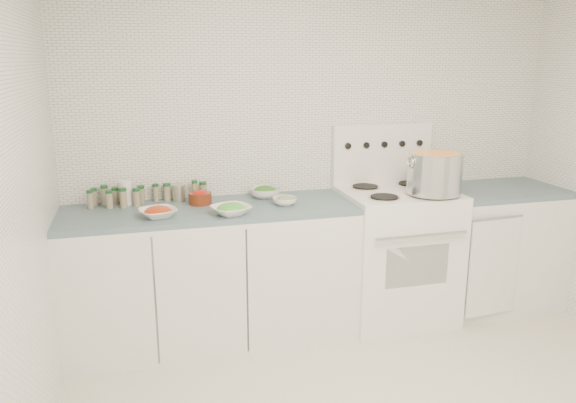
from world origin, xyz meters
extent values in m
cube|color=white|center=(0.00, 1.51, 1.25)|extent=(3.50, 0.02, 2.50)
cube|color=white|center=(-1.76, 0.00, 1.25)|extent=(0.02, 3.00, 2.50)
cube|color=white|center=(-0.82, 1.19, 0.43)|extent=(1.85, 0.62, 0.86)
cube|color=slate|center=(-0.82, 1.19, 0.88)|extent=(1.85, 0.62, 0.03)
cube|color=white|center=(0.48, 1.18, 0.46)|extent=(0.76, 0.65, 0.92)
cube|color=black|center=(0.48, 0.86, 0.50)|extent=(0.45, 0.01, 0.28)
cylinder|color=silver|center=(0.48, 0.82, 0.72)|extent=(0.65, 0.02, 0.02)
cube|color=white|center=(0.48, 1.18, 0.93)|extent=(0.76, 0.65, 0.01)
cube|color=white|center=(0.48, 1.47, 1.15)|extent=(0.76, 0.06, 0.43)
cylinder|color=silver|center=(0.30, 1.02, 0.94)|extent=(0.21, 0.21, 0.01)
cylinder|color=black|center=(0.30, 1.02, 0.94)|extent=(0.18, 0.18, 0.01)
cylinder|color=silver|center=(0.66, 1.02, 0.94)|extent=(0.21, 0.21, 0.01)
cylinder|color=black|center=(0.66, 1.02, 0.94)|extent=(0.18, 0.18, 0.01)
cylinder|color=silver|center=(0.30, 1.33, 0.94)|extent=(0.21, 0.21, 0.01)
cylinder|color=black|center=(0.30, 1.33, 0.94)|extent=(0.18, 0.18, 0.01)
cylinder|color=silver|center=(0.66, 1.33, 0.94)|extent=(0.21, 0.21, 0.01)
cylinder|color=black|center=(0.66, 1.33, 0.94)|extent=(0.18, 0.18, 0.01)
cylinder|color=black|center=(0.20, 1.44, 1.22)|extent=(0.04, 0.02, 0.04)
cylinder|color=black|center=(0.34, 1.44, 1.22)|extent=(0.04, 0.02, 0.04)
cylinder|color=black|center=(0.48, 1.44, 1.22)|extent=(0.04, 0.02, 0.04)
cylinder|color=black|center=(0.62, 1.44, 1.22)|extent=(0.04, 0.02, 0.04)
cylinder|color=black|center=(0.76, 1.44, 1.22)|extent=(0.04, 0.02, 0.04)
cube|color=white|center=(1.30, 1.19, 0.43)|extent=(0.89, 0.62, 0.86)
cube|color=slate|center=(1.30, 1.19, 0.88)|extent=(0.89, 0.62, 0.03)
cube|color=white|center=(1.07, 0.86, 0.43)|extent=(0.40, 0.05, 0.70)
cylinder|color=silver|center=(0.65, 1.00, 1.08)|extent=(0.36, 0.36, 0.27)
cylinder|color=orange|center=(0.65, 1.00, 1.20)|extent=(0.32, 0.32, 0.03)
torus|color=silver|center=(0.47, 1.00, 1.16)|extent=(0.01, 0.09, 0.09)
torus|color=silver|center=(0.83, 1.00, 1.16)|extent=(0.01, 0.09, 0.09)
imported|color=white|center=(-1.15, 1.05, 0.93)|extent=(0.27, 0.27, 0.05)
ellipsoid|color=#BC3910|center=(-1.15, 1.05, 0.94)|extent=(0.16, 0.16, 0.07)
imported|color=white|center=(-0.72, 0.99, 0.93)|extent=(0.30, 0.30, 0.06)
ellipsoid|color=#4C9531|center=(-0.72, 0.99, 0.94)|extent=(0.16, 0.16, 0.07)
imported|color=white|center=(-0.42, 1.37, 0.93)|extent=(0.27, 0.27, 0.07)
ellipsoid|color=#2E5B1A|center=(-0.42, 1.37, 0.95)|extent=(0.15, 0.15, 0.07)
imported|color=white|center=(-0.34, 1.14, 0.92)|extent=(0.20, 0.20, 0.05)
ellipsoid|color=#2E491D|center=(-0.34, 1.14, 0.94)|extent=(0.11, 0.11, 0.05)
cylinder|color=#602410|center=(-0.87, 1.30, 0.94)|extent=(0.15, 0.15, 0.08)
ellipsoid|color=red|center=(-0.87, 1.30, 0.97)|extent=(0.11, 0.11, 0.05)
cylinder|color=white|center=(-1.33, 1.41, 0.98)|extent=(0.09, 0.09, 0.16)
cylinder|color=#A6A08D|center=(-1.00, 1.42, 0.96)|extent=(0.11, 0.11, 0.11)
cylinder|color=gray|center=(-1.53, 1.45, 0.95)|extent=(0.04, 0.04, 0.09)
cylinder|color=#14471F|center=(-1.53, 1.45, 1.00)|extent=(0.04, 0.04, 0.02)
cylinder|color=gray|center=(-1.47, 1.44, 0.96)|extent=(0.05, 0.05, 0.11)
cylinder|color=#14471F|center=(-1.47, 1.44, 1.02)|extent=(0.05, 0.05, 0.02)
cylinder|color=gray|center=(-1.40, 1.45, 0.95)|extent=(0.04, 0.04, 0.09)
cylinder|color=#14471F|center=(-1.40, 1.45, 1.00)|extent=(0.04, 0.04, 0.02)
cylinder|color=gray|center=(-1.24, 1.43, 0.95)|extent=(0.05, 0.05, 0.10)
cylinder|color=#14471F|center=(-1.24, 1.43, 1.01)|extent=(0.05, 0.05, 0.02)
cylinder|color=gray|center=(-1.14, 1.45, 0.95)|extent=(0.04, 0.04, 0.10)
cylinder|color=#14471F|center=(-1.14, 1.45, 1.01)|extent=(0.04, 0.04, 0.02)
cylinder|color=gray|center=(-1.07, 1.45, 0.95)|extent=(0.05, 0.05, 0.10)
cylinder|color=#14471F|center=(-1.07, 1.45, 1.01)|extent=(0.05, 0.05, 0.02)
cylinder|color=gray|center=(-0.89, 1.43, 0.96)|extent=(0.04, 0.04, 0.11)
cylinder|color=#14471F|center=(-0.89, 1.43, 1.02)|extent=(0.04, 0.04, 0.02)
cylinder|color=gray|center=(-0.83, 1.43, 0.95)|extent=(0.05, 0.05, 0.10)
cylinder|color=#14471F|center=(-0.83, 1.43, 1.01)|extent=(0.05, 0.05, 0.02)
cylinder|color=gray|center=(-1.55, 1.36, 0.95)|extent=(0.04, 0.04, 0.10)
cylinder|color=#14471F|center=(-1.55, 1.36, 1.01)|extent=(0.04, 0.04, 0.02)
cylinder|color=gray|center=(-1.44, 1.34, 0.95)|extent=(0.04, 0.04, 0.10)
cylinder|color=#14471F|center=(-1.44, 1.34, 1.01)|extent=(0.04, 0.04, 0.02)
cylinder|color=gray|center=(-1.35, 1.34, 0.95)|extent=(0.04, 0.04, 0.11)
cylinder|color=#14471F|center=(-1.35, 1.34, 1.02)|extent=(0.05, 0.05, 0.02)
cylinder|color=gray|center=(-1.27, 1.36, 0.95)|extent=(0.04, 0.04, 0.10)
cylinder|color=#14471F|center=(-1.27, 1.36, 1.01)|extent=(0.05, 0.05, 0.02)
camera|label=1|loc=(-1.25, -2.27, 1.82)|focal=35.00mm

